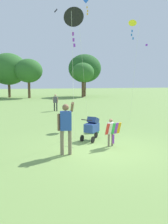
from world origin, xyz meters
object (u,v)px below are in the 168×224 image
object	(u,v)px
kite_adult_black	(74,18)
person_red_shirt	(55,101)
child_with_butterfly_kite	(111,130)
kite_orange_delta	(133,25)
cooler_box	(94,129)
person_adult_flyer	(66,124)
kite_green_novelty	(87,2)
stroller	(92,126)

from	to	relation	value
kite_adult_black	person_red_shirt	bearing A→B (deg)	89.60
child_with_butterfly_kite	kite_orange_delta	bearing A→B (deg)	59.59
cooler_box	person_adult_flyer	bearing A→B (deg)	-120.46
person_adult_flyer	kite_green_novelty	size ratio (longest dim) A/B	0.22
person_red_shirt	kite_green_novelty	bearing A→B (deg)	-58.52
person_adult_flyer	cooler_box	xyz separation A→B (m)	(1.79, 3.05, -0.90)
kite_adult_black	kite_green_novelty	xyz separation A→B (m)	(2.04, 6.45, 2.71)
stroller	person_red_shirt	bearing A→B (deg)	94.16
person_red_shirt	cooler_box	bearing A→B (deg)	-82.23
person_adult_flyer	kite_adult_black	xyz separation A→B (m)	(0.59, 1.70, 3.97)
child_with_butterfly_kite	kite_adult_black	size ratio (longest dim) A/B	0.20
stroller	person_red_shirt	xyz separation A→B (m)	(-0.70, 9.67, 0.23)
child_with_butterfly_kite	person_adult_flyer	world-z (taller)	person_adult_flyer
child_with_butterfly_kite	person_red_shirt	size ratio (longest dim) A/B	0.78
child_with_butterfly_kite	kite_green_novelty	xyz separation A→B (m)	(0.76, 7.52, 7.10)
stroller	kite_adult_black	bearing A→B (deg)	179.85
kite_orange_delta	kite_adult_black	bearing A→B (deg)	-136.26
child_with_butterfly_kite	kite_adult_black	distance (m)	4.69
child_with_butterfly_kite	kite_orange_delta	xyz separation A→B (m)	(3.07, 5.23, 5.25)
stroller	person_red_shirt	size ratio (longest dim) A/B	0.73
child_with_butterfly_kite	kite_green_novelty	distance (m)	10.37
kite_green_novelty	cooler_box	bearing A→B (deg)	-99.27
kite_adult_black	kite_green_novelty	distance (m)	7.29
kite_orange_delta	person_red_shirt	size ratio (longest dim) A/B	4.39
child_with_butterfly_kite	stroller	distance (m)	1.18
kite_green_novelty	stroller	bearing A→B (deg)	-101.09
person_adult_flyer	stroller	xyz separation A→B (m)	(1.36, 1.70, -0.47)
stroller	kite_adult_black	world-z (taller)	kite_adult_black
stroller	kite_adult_black	distance (m)	4.51
stroller	kite_green_novelty	xyz separation A→B (m)	(1.27, 6.45, 7.15)
person_adult_flyer	kite_green_novelty	distance (m)	10.86
person_adult_flyer	kite_adult_black	world-z (taller)	kite_adult_black
kite_orange_delta	person_red_shirt	xyz separation A→B (m)	(-4.28, 5.50, -5.07)
child_with_butterfly_kite	cooler_box	bearing A→B (deg)	91.84
child_with_butterfly_kite	kite_green_novelty	size ratio (longest dim) A/B	0.13
child_with_butterfly_kite	person_adult_flyer	size ratio (longest dim) A/B	0.59
person_adult_flyer	kite_orange_delta	world-z (taller)	kite_orange_delta
kite_adult_black	person_red_shirt	world-z (taller)	kite_adult_black
kite_orange_delta	child_with_butterfly_kite	bearing A→B (deg)	-120.41
stroller	cooler_box	size ratio (longest dim) A/B	2.30
person_adult_flyer	kite_green_novelty	xyz separation A→B (m)	(2.63, 8.15, 6.68)
kite_green_novelty	cooler_box	xyz separation A→B (m)	(-0.83, -5.10, -7.59)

